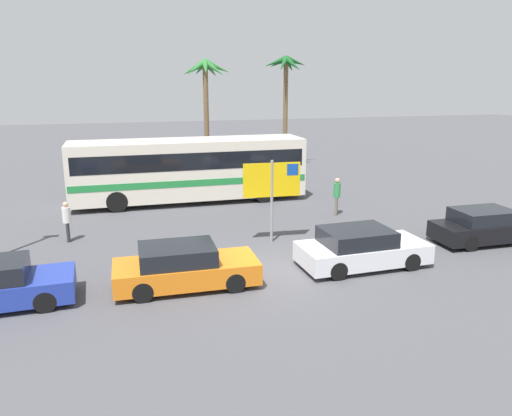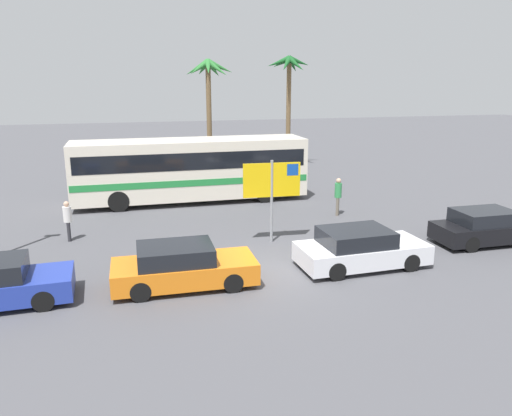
{
  "view_description": "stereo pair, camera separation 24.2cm",
  "coord_description": "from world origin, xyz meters",
  "px_view_note": "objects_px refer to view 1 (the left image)",
  "views": [
    {
      "loc": [
        -4.76,
        -14.72,
        6.17
      ],
      "look_at": [
        0.22,
        3.29,
        1.3
      ],
      "focal_mm": 35.08,
      "sensor_mm": 36.0,
      "label": 1
    },
    {
      "loc": [
        -4.52,
        -14.78,
        6.17
      ],
      "look_at": [
        0.22,
        3.29,
        1.3
      ],
      "focal_mm": 35.08,
      "sensor_mm": 36.0,
      "label": 2
    }
  ],
  "objects_px": {
    "car_black": "(486,226)",
    "pedestrian_near_sign": "(67,218)",
    "car_orange": "(184,267)",
    "bus_front_coach": "(189,167)",
    "ferry_sign": "(273,183)",
    "car_white": "(361,248)",
    "pedestrian_by_bus": "(337,193)"
  },
  "relations": [
    {
      "from": "ferry_sign",
      "to": "car_black",
      "type": "distance_m",
      "value": 8.39
    },
    {
      "from": "car_black",
      "to": "pedestrian_near_sign",
      "type": "bearing_deg",
      "value": 164.67
    },
    {
      "from": "pedestrian_near_sign",
      "to": "car_black",
      "type": "bearing_deg",
      "value": -20.33
    },
    {
      "from": "bus_front_coach",
      "to": "pedestrian_by_bus",
      "type": "distance_m",
      "value": 7.65
    },
    {
      "from": "bus_front_coach",
      "to": "ferry_sign",
      "type": "xyz_separation_m",
      "value": [
        2.16,
        -7.42,
        0.54
      ]
    },
    {
      "from": "car_orange",
      "to": "pedestrian_by_bus",
      "type": "xyz_separation_m",
      "value": [
        7.9,
        6.38,
        0.4
      ]
    },
    {
      "from": "bus_front_coach",
      "to": "car_black",
      "type": "height_order",
      "value": "bus_front_coach"
    },
    {
      "from": "car_black",
      "to": "ferry_sign",
      "type": "bearing_deg",
      "value": 164.63
    },
    {
      "from": "bus_front_coach",
      "to": "ferry_sign",
      "type": "relative_size",
      "value": 3.65
    },
    {
      "from": "car_black",
      "to": "car_white",
      "type": "distance_m",
      "value": 5.92
    },
    {
      "from": "bus_front_coach",
      "to": "car_white",
      "type": "height_order",
      "value": "bus_front_coach"
    },
    {
      "from": "bus_front_coach",
      "to": "car_orange",
      "type": "xyz_separation_m",
      "value": [
        -1.72,
        -10.82,
        -1.15
      ]
    },
    {
      "from": "car_orange",
      "to": "pedestrian_near_sign",
      "type": "xyz_separation_m",
      "value": [
        -3.77,
        5.56,
        0.29
      ]
    },
    {
      "from": "car_black",
      "to": "pedestrian_by_bus",
      "type": "relative_size",
      "value": 2.4
    },
    {
      "from": "car_orange",
      "to": "pedestrian_near_sign",
      "type": "relative_size",
      "value": 2.74
    },
    {
      "from": "ferry_sign",
      "to": "pedestrian_near_sign",
      "type": "distance_m",
      "value": 8.07
    },
    {
      "from": "bus_front_coach",
      "to": "car_orange",
      "type": "distance_m",
      "value": 11.02
    },
    {
      "from": "pedestrian_near_sign",
      "to": "ferry_sign",
      "type": "bearing_deg",
      "value": -20.29
    },
    {
      "from": "car_black",
      "to": "car_white",
      "type": "bearing_deg",
      "value": -169.39
    },
    {
      "from": "bus_front_coach",
      "to": "pedestrian_near_sign",
      "type": "xyz_separation_m",
      "value": [
        -5.49,
        -5.27,
        -0.86
      ]
    },
    {
      "from": "car_orange",
      "to": "car_white",
      "type": "distance_m",
      "value": 5.96
    },
    {
      "from": "ferry_sign",
      "to": "pedestrian_by_bus",
      "type": "distance_m",
      "value": 5.16
    },
    {
      "from": "bus_front_coach",
      "to": "car_orange",
      "type": "height_order",
      "value": "bus_front_coach"
    },
    {
      "from": "car_orange",
      "to": "car_black",
      "type": "xyz_separation_m",
      "value": [
        11.78,
        1.17,
        -0.0
      ]
    },
    {
      "from": "ferry_sign",
      "to": "car_white",
      "type": "height_order",
      "value": "ferry_sign"
    },
    {
      "from": "car_black",
      "to": "car_white",
      "type": "height_order",
      "value": "same"
    },
    {
      "from": "ferry_sign",
      "to": "car_orange",
      "type": "relative_size",
      "value": 0.74
    },
    {
      "from": "car_orange",
      "to": "car_black",
      "type": "relative_size",
      "value": 1.03
    },
    {
      "from": "ferry_sign",
      "to": "car_orange",
      "type": "height_order",
      "value": "ferry_sign"
    },
    {
      "from": "car_black",
      "to": "pedestrian_near_sign",
      "type": "relative_size",
      "value": 2.65
    },
    {
      "from": "car_black",
      "to": "pedestrian_near_sign",
      "type": "xyz_separation_m",
      "value": [
        -15.55,
        4.39,
        0.29
      ]
    },
    {
      "from": "ferry_sign",
      "to": "bus_front_coach",
      "type": "bearing_deg",
      "value": 109.52
    }
  ]
}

